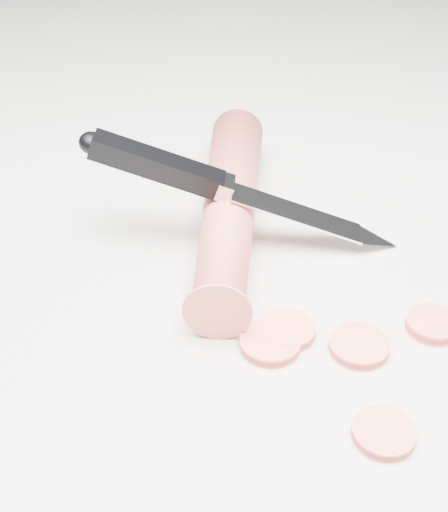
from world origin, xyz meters
name	(u,v)px	position (x,y,z in m)	size (l,w,h in m)	color
ground	(267,286)	(0.00, 0.00, 0.00)	(2.40, 2.40, 0.00)	beige
carrot	(229,206)	(0.00, 0.07, 0.02)	(0.04, 0.04, 0.22)	#C5483E
carrot_slice_0	(359,346)	(0.03, -0.07, 0.00)	(0.03, 0.03, 0.01)	#F26451
carrot_slice_1	(270,343)	(-0.02, -0.05, 0.00)	(0.04, 0.04, 0.01)	#F26451
carrot_slice_2	(432,324)	(0.08, -0.07, 0.00)	(0.03, 0.03, 0.01)	#F26451
carrot_slice_3	(384,433)	(0.01, -0.13, 0.00)	(0.03, 0.03, 0.01)	#F26451
carrot_slice_4	(287,330)	(0.00, -0.05, 0.00)	(0.03, 0.03, 0.01)	#F26451
kitchen_knife	(243,190)	(0.00, 0.05, 0.04)	(0.21, 0.10, 0.08)	silver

